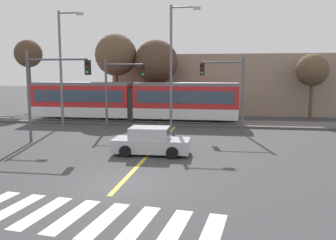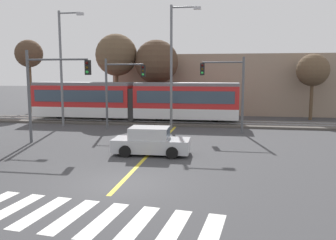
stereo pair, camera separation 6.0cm
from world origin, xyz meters
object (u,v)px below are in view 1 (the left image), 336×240
object	(u,v)px
light_rail_tram	(134,100)
bare_tree_far_east	(312,70)
bare_tree_west	(116,55)
bare_tree_east	(156,62)
traffic_light_mid_left	(50,83)
street_lamp_centre	(174,60)
sedan_crossing	(151,142)
traffic_light_far_left	(120,83)
street_lamp_west	(63,62)
bare_tree_far_west	(28,54)
traffic_light_far_right	(228,83)

from	to	relation	value
light_rail_tram	bare_tree_far_east	xyz separation A→B (m)	(16.15, 4.53, 2.64)
bare_tree_west	bare_tree_east	size ratio (longest dim) A/B	1.08
traffic_light_mid_left	street_lamp_centre	size ratio (longest dim) A/B	0.61
sedan_crossing	traffic_light_far_left	world-z (taller)	traffic_light_far_left
street_lamp_west	bare_tree_east	distance (m)	9.85
bare_tree_far_west	street_lamp_centre	bearing A→B (deg)	-26.10
traffic_light_far_left	bare_tree_far_east	xyz separation A→B (m)	(16.20, 8.54, 1.04)
traffic_light_far_right	bare_tree_east	world-z (taller)	bare_tree_east
light_rail_tram	sedan_crossing	xyz separation A→B (m)	(4.18, -12.16, -1.35)
sedan_crossing	bare_tree_far_west	bearing A→B (deg)	134.47
light_rail_tram	street_lamp_centre	bearing A→B (deg)	-34.86
traffic_light_mid_left	bare_tree_west	xyz separation A→B (m)	(-0.10, 14.05, 2.37)
traffic_light_far_right	street_lamp_centre	xyz separation A→B (m)	(-4.24, 1.40, 1.75)
traffic_light_mid_left	traffic_light_far_left	size ratio (longest dim) A/B	1.06
traffic_light_mid_left	street_lamp_west	distance (m)	7.67
bare_tree_far_east	light_rail_tram	bearing A→B (deg)	-164.34
bare_tree_west	bare_tree_east	distance (m)	4.10
bare_tree_east	light_rail_tram	bearing A→B (deg)	-105.01
traffic_light_far_right	light_rail_tram	bearing A→B (deg)	153.05
bare_tree_west	sedan_crossing	bearing A→B (deg)	-66.53
street_lamp_centre	bare_tree_east	bearing A→B (deg)	111.34
traffic_light_far_left	street_lamp_centre	bearing A→B (deg)	16.29
light_rail_tram	traffic_light_mid_left	world-z (taller)	traffic_light_mid_left
light_rail_tram	bare_tree_far_west	world-z (taller)	bare_tree_far_west
traffic_light_mid_left	street_lamp_west	bearing A→B (deg)	109.36
traffic_light_far_right	bare_tree_far_east	xyz separation A→B (m)	(7.87, 8.74, 0.97)
traffic_light_mid_left	bare_tree_far_east	xyz separation A→B (m)	(18.87, 14.64, 0.84)
sedan_crossing	bare_tree_far_west	world-z (taller)	bare_tree_far_west
bare_tree_far_west	traffic_light_far_right	bearing A→B (deg)	-24.63
sedan_crossing	light_rail_tram	bearing A→B (deg)	108.96
bare_tree_west	bare_tree_far_east	bearing A→B (deg)	1.77
traffic_light_far_left	bare_tree_far_west	world-z (taller)	bare_tree_far_west
light_rail_tram	bare_tree_far_east	size ratio (longest dim) A/B	2.96
traffic_light_far_left	street_lamp_west	xyz separation A→B (m)	(-5.16, 1.00, 1.68)
bare_tree_east	traffic_light_mid_left	bearing A→B (deg)	-105.02
light_rail_tram	sedan_crossing	bearing A→B (deg)	-71.04
street_lamp_west	bare_tree_west	xyz separation A→B (m)	(2.40, 6.95, 0.89)
traffic_light_far_right	street_lamp_west	xyz separation A→B (m)	(-13.49, 1.20, 1.61)
traffic_light_mid_left	bare_tree_west	distance (m)	14.25
sedan_crossing	bare_tree_far_east	bearing A→B (deg)	54.34
traffic_light_mid_left	bare_tree_east	size ratio (longest dim) A/B	0.76
traffic_light_far_right	traffic_light_far_left	world-z (taller)	traffic_light_far_right
traffic_light_far_right	traffic_light_far_left	size ratio (longest dim) A/B	1.01
bare_tree_west	bare_tree_far_west	bearing A→B (deg)	170.46
sedan_crossing	traffic_light_far_left	bearing A→B (deg)	117.38
street_lamp_centre	bare_tree_far_east	xyz separation A→B (m)	(12.11, 7.34, -0.77)
street_lamp_west	traffic_light_mid_left	bearing A→B (deg)	-70.64
bare_tree_far_west	bare_tree_far_east	bearing A→B (deg)	-2.30
traffic_light_mid_left	traffic_light_far_left	xyz separation A→B (m)	(2.67, 6.10, -0.20)
sedan_crossing	traffic_light_far_right	distance (m)	9.44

